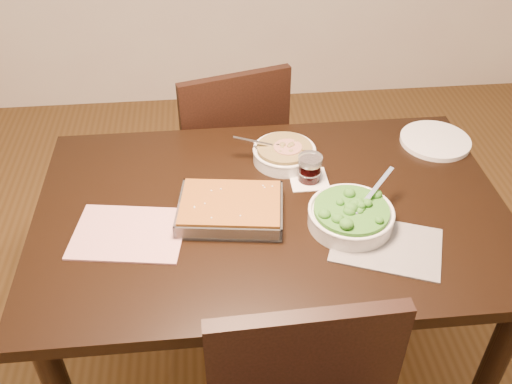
% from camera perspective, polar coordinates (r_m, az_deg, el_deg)
% --- Properties ---
extents(ground, '(4.00, 4.00, 0.00)m').
position_cam_1_polar(ground, '(2.26, 1.24, -16.14)').
color(ground, '#4C3215').
rests_on(ground, ground).
extents(table, '(1.40, 0.90, 0.75)m').
position_cam_1_polar(table, '(1.76, 1.53, -3.85)').
color(table, black).
rests_on(table, ground).
extents(magazine_a, '(0.34, 0.27, 0.01)m').
position_cam_1_polar(magazine_a, '(1.65, -12.59, -4.04)').
color(magazine_a, '#9E2D3F').
rests_on(magazine_a, table).
extents(magazine_b, '(0.35, 0.30, 0.01)m').
position_cam_1_polar(magazine_b, '(1.61, 12.92, -5.20)').
color(magazine_b, '#282930').
rests_on(magazine_b, table).
extents(coaster, '(0.12, 0.12, 0.00)m').
position_cam_1_polar(coaster, '(1.81, 5.30, 1.25)').
color(coaster, white).
rests_on(coaster, table).
extents(stew_bowl, '(0.23, 0.21, 0.08)m').
position_cam_1_polar(stew_bowl, '(1.87, 2.85, 3.92)').
color(stew_bowl, silver).
rests_on(stew_bowl, table).
extents(broccoli_bowl, '(0.25, 0.25, 0.09)m').
position_cam_1_polar(broccoli_bowl, '(1.64, 9.46, -2.33)').
color(broccoli_bowl, silver).
rests_on(broccoli_bowl, table).
extents(baking_dish, '(0.33, 0.26, 0.05)m').
position_cam_1_polar(baking_dish, '(1.65, -2.57, -1.68)').
color(baking_dish, silver).
rests_on(baking_dish, table).
extents(wine_tumbler, '(0.08, 0.08, 0.09)m').
position_cam_1_polar(wine_tumbler, '(1.78, 5.39, 2.43)').
color(wine_tumbler, black).
rests_on(wine_tumbler, coaster).
extents(dinner_plate, '(0.24, 0.24, 0.02)m').
position_cam_1_polar(dinner_plate, '(2.06, 17.48, 4.92)').
color(dinner_plate, silver).
rests_on(dinner_plate, table).
extents(chair_far, '(0.52, 0.52, 0.91)m').
position_cam_1_polar(chair_far, '(2.36, -2.82, 4.13)').
color(chair_far, black).
rests_on(chair_far, ground).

